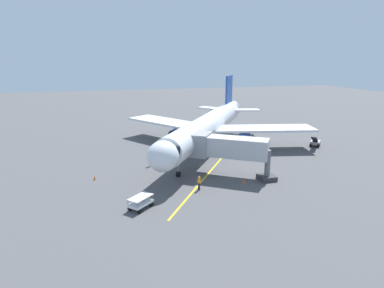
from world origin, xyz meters
name	(u,v)px	position (x,y,z in m)	size (l,w,h in m)	color
ground_plane	(192,147)	(0.00, 0.00, 0.00)	(220.00, 220.00, 0.00)	#4C4C4F
apron_lead_in_line	(220,160)	(-1.99, 8.66, 0.01)	(0.24, 40.00, 0.01)	yellow
airplane	(208,126)	(-2.15, 2.43, 4.00)	(30.92, 35.31, 11.50)	silver
jet_bridge	(224,147)	(-0.20, 14.77, 3.76)	(10.49, 8.27, 5.40)	#B7B7BC
ground_crew_marshaller	(199,183)	(4.34, 18.81, 0.89)	(0.44, 0.47, 1.71)	#23232D
ground_crew_wing_walker	(150,160)	(8.47, 8.59, 0.89)	(0.47, 0.39, 1.71)	#23232D
belt_loader_near_nose	(315,142)	(-20.79, 5.57, 0.71)	(3.97, 4.19, 2.32)	#9E9EA3
baggage_cart_portside	(141,202)	(11.46, 21.81, 0.66)	(2.86, 2.79, 1.27)	white
safety_cone_nose_left	(95,178)	(16.11, 12.13, 0.28)	(0.32, 0.32, 0.55)	#F2590F
safety_cone_nose_right	(244,181)	(-1.58, 18.31, 0.28)	(0.32, 0.32, 0.55)	#F2590F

